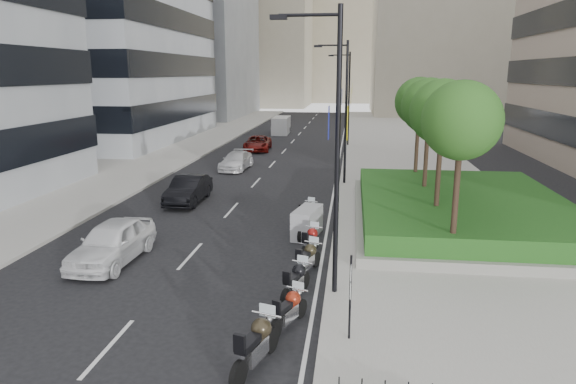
% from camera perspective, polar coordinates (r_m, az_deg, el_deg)
% --- Properties ---
extents(ground, '(160.00, 160.00, 0.00)m').
position_cam_1_polar(ground, '(16.87, -10.05, -11.88)').
color(ground, black).
rests_on(ground, ground).
extents(sidewalk_right, '(10.00, 100.00, 0.15)m').
position_cam_1_polar(sidewalk_right, '(45.31, 12.52, 3.93)').
color(sidewalk_right, '#9E9B93').
rests_on(sidewalk_right, ground).
extents(sidewalk_left, '(8.00, 100.00, 0.15)m').
position_cam_1_polar(sidewalk_left, '(48.11, -13.30, 4.41)').
color(sidewalk_left, '#9E9B93').
rests_on(sidewalk_left, ground).
extents(lane_edge, '(0.12, 100.00, 0.01)m').
position_cam_1_polar(lane_edge, '(45.13, 5.79, 4.05)').
color(lane_edge, silver).
rests_on(lane_edge, ground).
extents(lane_centre, '(0.12, 100.00, 0.01)m').
position_cam_1_polar(lane_centre, '(45.55, -0.78, 4.20)').
color(lane_centre, silver).
rests_on(lane_centre, ground).
extents(building_grey_far, '(22.00, 26.00, 30.00)m').
position_cam_1_polar(building_grey_far, '(89.66, -12.14, 17.92)').
color(building_grey_far, gray).
rests_on(building_grey_far, ground).
extents(building_cream_right, '(28.00, 24.00, 36.00)m').
position_cam_1_polar(building_cream_right, '(96.74, 18.45, 18.98)').
color(building_cream_right, '#B7AD93').
rests_on(building_cream_right, ground).
extents(building_cream_left, '(26.00, 24.00, 34.00)m').
position_cam_1_polar(building_cream_left, '(117.22, -4.24, 17.95)').
color(building_cream_left, '#B7AD93').
rests_on(building_cream_left, ground).
extents(building_cream_centre, '(30.00, 24.00, 38.00)m').
position_cam_1_polar(building_cream_centre, '(135.12, 6.31, 18.12)').
color(building_cream_centre, '#B7AD93').
rests_on(building_cream_centre, ground).
extents(planter, '(10.00, 14.00, 0.40)m').
position_cam_1_polar(planter, '(26.00, 18.61, -2.56)').
color(planter, gray).
rests_on(planter, sidewalk_right).
extents(hedge, '(9.40, 13.40, 0.80)m').
position_cam_1_polar(hedge, '(25.85, 18.71, -1.28)').
color(hedge, '#134316').
rests_on(hedge, planter).
extents(tree_0, '(2.80, 2.80, 6.30)m').
position_cam_1_polar(tree_0, '(19.01, 18.73, 7.47)').
color(tree_0, '#332319').
rests_on(tree_0, planter).
extents(tree_1, '(2.80, 2.80, 6.30)m').
position_cam_1_polar(tree_1, '(22.93, 16.79, 8.45)').
color(tree_1, '#332319').
rests_on(tree_1, planter).
extents(tree_2, '(2.80, 2.80, 6.30)m').
position_cam_1_polar(tree_2, '(26.88, 15.41, 9.15)').
color(tree_2, '#332319').
rests_on(tree_2, planter).
extents(tree_3, '(2.80, 2.80, 6.30)m').
position_cam_1_polar(tree_3, '(30.84, 14.39, 9.66)').
color(tree_3, '#332319').
rests_on(tree_3, planter).
extents(lamp_post_0, '(2.34, 0.45, 9.00)m').
position_cam_1_polar(lamp_post_0, '(15.70, 4.97, 5.73)').
color(lamp_post_0, black).
rests_on(lamp_post_0, ground).
extents(lamp_post_1, '(2.34, 0.45, 9.00)m').
position_cam_1_polar(lamp_post_1, '(32.63, 6.21, 9.52)').
color(lamp_post_1, black).
rests_on(lamp_post_1, ground).
extents(lamp_post_2, '(2.34, 0.45, 9.00)m').
position_cam_1_polar(lamp_post_2, '(50.60, 6.62, 10.77)').
color(lamp_post_2, black).
rests_on(lamp_post_2, ground).
extents(parking_sign, '(0.06, 0.32, 2.50)m').
position_cam_1_polar(parking_sign, '(13.76, 6.93, -11.07)').
color(parking_sign, black).
rests_on(parking_sign, ground).
extents(motorcycle_0, '(0.98, 2.34, 1.20)m').
position_cam_1_polar(motorcycle_0, '(13.03, -3.51, -16.49)').
color(motorcycle_0, black).
rests_on(motorcycle_0, ground).
extents(motorcycle_1, '(0.95, 1.93, 1.02)m').
position_cam_1_polar(motorcycle_1, '(14.87, 0.15, -12.92)').
color(motorcycle_1, black).
rests_on(motorcycle_1, ground).
extents(motorcycle_2, '(0.88, 2.04, 1.05)m').
position_cam_1_polar(motorcycle_2, '(16.71, 0.91, -9.82)').
color(motorcycle_2, black).
rests_on(motorcycle_2, ground).
extents(motorcycle_3, '(0.93, 2.01, 1.04)m').
position_cam_1_polar(motorcycle_3, '(18.59, 2.20, -7.40)').
color(motorcycle_3, black).
rests_on(motorcycle_3, ground).
extents(motorcycle_4, '(0.75, 2.01, 1.02)m').
position_cam_1_polar(motorcycle_4, '(20.51, 2.53, -5.45)').
color(motorcycle_4, black).
rests_on(motorcycle_4, ground).
extents(motorcycle_5, '(1.29, 2.26, 1.29)m').
position_cam_1_polar(motorcycle_5, '(22.57, 2.13, -3.43)').
color(motorcycle_5, black).
rests_on(motorcycle_5, ground).
extents(motorcycle_6, '(0.85, 1.93, 1.00)m').
position_cam_1_polar(motorcycle_6, '(24.64, 2.15, -2.28)').
color(motorcycle_6, black).
rests_on(motorcycle_6, ground).
extents(car_a, '(2.05, 4.75, 1.60)m').
position_cam_1_polar(car_a, '(20.68, -18.95, -5.27)').
color(car_a, white).
rests_on(car_a, ground).
extents(car_b, '(1.57, 4.49, 1.48)m').
position_cam_1_polar(car_b, '(29.04, -11.01, 0.28)').
color(car_b, black).
rests_on(car_b, ground).
extents(car_c, '(2.08, 4.57, 1.30)m').
position_cam_1_polar(car_c, '(38.60, -5.76, 3.48)').
color(car_c, silver).
rests_on(car_c, ground).
extents(car_d, '(2.61, 5.08, 1.37)m').
position_cam_1_polar(car_d, '(47.86, -3.40, 5.43)').
color(car_d, '#5B0D0A').
rests_on(car_d, ground).
extents(delivery_van, '(1.91, 4.75, 1.97)m').
position_cam_1_polar(delivery_van, '(60.93, -0.77, 7.33)').
color(delivery_van, silver).
rests_on(delivery_van, ground).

